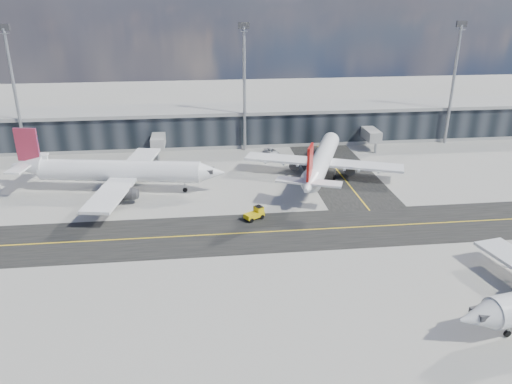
# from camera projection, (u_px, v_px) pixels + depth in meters

# --- Properties ---
(ground) EXTENTS (300.00, 300.00, 0.00)m
(ground) POSITION_uv_depth(u_px,v_px,m) (275.00, 243.00, 74.68)
(ground) COLOR gray
(ground) RESTS_ON ground
(taxiway_lanes) EXTENTS (180.00, 63.00, 0.03)m
(taxiway_lanes) POSITION_uv_depth(u_px,v_px,m) (288.00, 213.00, 84.99)
(taxiway_lanes) COLOR black
(taxiway_lanes) RESTS_ON ground
(terminal_concourse) EXTENTS (152.00, 19.80, 8.80)m
(terminal_concourse) POSITION_uv_depth(u_px,v_px,m) (242.00, 126.00, 123.76)
(terminal_concourse) COLOR black
(terminal_concourse) RESTS_ON ground
(floodlight_masts) EXTENTS (102.50, 0.70, 28.90)m
(floodlight_masts) POSITION_uv_depth(u_px,v_px,m) (244.00, 84.00, 113.07)
(floodlight_masts) COLOR gray
(floodlight_masts) RESTS_ON ground
(airliner_af) EXTENTS (40.21, 34.45, 11.93)m
(airliner_af) POSITION_uv_depth(u_px,v_px,m) (117.00, 171.00, 93.02)
(airliner_af) COLOR white
(airliner_af) RESTS_ON ground
(airliner_redtail) EXTENTS (31.42, 36.31, 11.18)m
(airliner_redtail) POSITION_uv_depth(u_px,v_px,m) (322.00, 160.00, 99.70)
(airliner_redtail) COLOR white
(airliner_redtail) RESTS_ON ground
(baggage_tug) EXTENTS (3.66, 3.08, 2.09)m
(baggage_tug) POSITION_uv_depth(u_px,v_px,m) (256.00, 213.00, 82.35)
(baggage_tug) COLOR #E0BE0B
(baggage_tug) RESTS_ON ground
(service_van) EXTENTS (3.70, 5.09, 1.29)m
(service_van) POSITION_uv_depth(u_px,v_px,m) (272.00, 151.00, 115.60)
(service_van) COLOR white
(service_van) RESTS_ON ground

